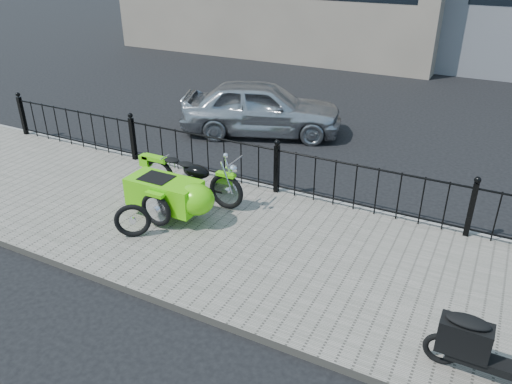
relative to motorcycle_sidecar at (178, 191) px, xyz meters
The scene contains 8 objects.
ground 1.33m from the motorcycle_sidecar, 16.52° to the left, with size 120.00×120.00×0.00m, color black.
sidewalk 1.27m from the motorcycle_sidecar, ahead, with size 30.00×3.80×0.12m, color slate.
curb 2.18m from the motorcycle_sidecar, 57.33° to the left, with size 30.00×0.10×0.12m, color gray.
iron_fence 2.00m from the motorcycle_sidecar, 55.16° to the left, with size 14.11×0.11×1.08m.
motorcycle_sidecar is the anchor object (origin of this frame).
scooter 5.38m from the motorcycle_sidecar, 15.97° to the right, with size 1.55×0.45×1.05m.
spare_tire 0.99m from the motorcycle_sidecar, 104.71° to the right, with size 0.60×0.60×0.09m, color black.
sedan_car 4.77m from the motorcycle_sidecar, 98.85° to the left, with size 1.63×4.05×1.38m, color #ADB0B5.
Camera 1 is at (3.65, -6.61, 4.54)m, focal length 35.00 mm.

